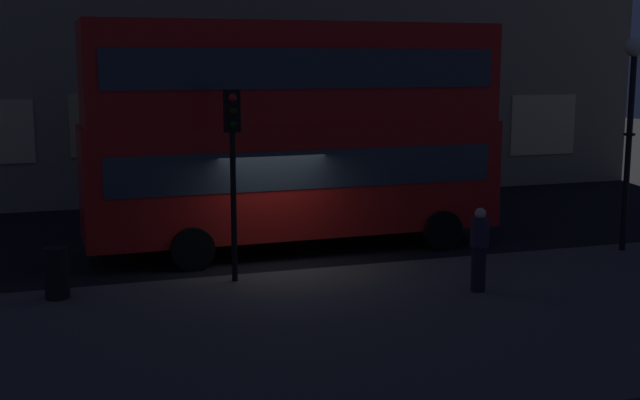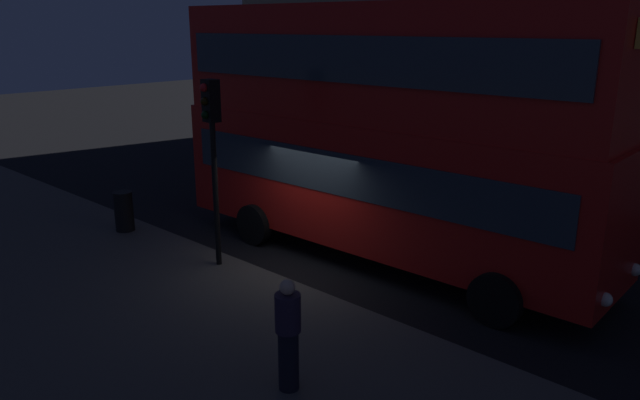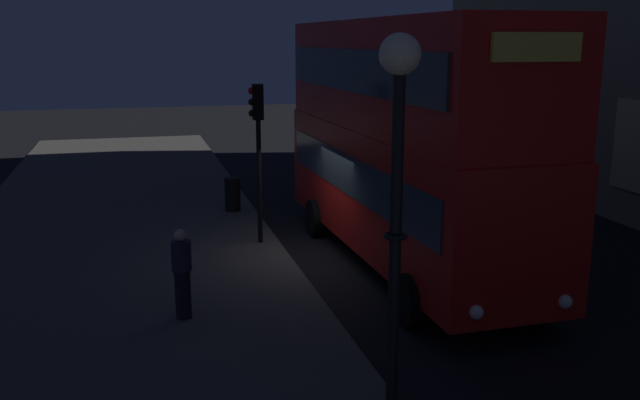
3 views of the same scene
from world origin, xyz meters
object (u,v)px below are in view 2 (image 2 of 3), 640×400
Objects in this scene: double_decker_bus at (384,124)px; traffic_light_near_kerb at (212,134)px; litter_bin at (124,211)px; pedestrian at (288,334)px.

double_decker_bus reaches higher than traffic_light_near_kerb.
litter_bin is at bearing -172.61° from traffic_light_near_kerb.
traffic_light_near_kerb reaches higher than pedestrian.
pedestrian is 1.68× the size of litter_bin.
litter_bin is (-7.95, 2.03, -0.36)m from pedestrian.
traffic_light_near_kerb is at bearing 2.97° from litter_bin.
double_decker_bus is at bearing -140.70° from pedestrian.
double_decker_bus is at bearing 29.03° from litter_bin.
pedestrian is at bearing -22.11° from traffic_light_near_kerb.
double_decker_bus is 6.02m from pedestrian.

